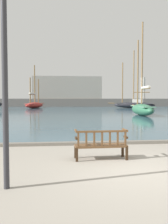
% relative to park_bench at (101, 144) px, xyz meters
% --- Properties ---
extents(ground_plane, '(160.00, 160.00, 0.00)m').
position_rel_park_bench_xyz_m(ground_plane, '(0.79, -1.36, -0.47)').
color(ground_plane, gray).
extents(harbor_water, '(100.00, 80.00, 0.08)m').
position_rel_park_bench_xyz_m(harbor_water, '(0.79, 42.64, -0.43)').
color(harbor_water, '#385666').
rests_on(harbor_water, ground).
extents(quay_edge_kerb, '(40.00, 0.30, 0.12)m').
position_rel_park_bench_xyz_m(quay_edge_kerb, '(0.79, 2.49, -0.41)').
color(quay_edge_kerb, slate).
rests_on(quay_edge_kerb, ground).
extents(park_bench, '(1.61, 0.55, 0.92)m').
position_rel_park_bench_xyz_m(park_bench, '(0.00, 0.00, 0.00)').
color(park_bench, '#322113').
rests_on(park_bench, ground).
extents(sailboat_nearest_port, '(8.62, 4.16, 10.75)m').
position_rel_park_bench_xyz_m(sailboat_nearest_port, '(13.10, 38.12, 0.43)').
color(sailboat_nearest_port, black).
rests_on(sailboat_nearest_port, harbor_water).
extents(sailboat_distant_harbor, '(2.09, 8.00, 9.92)m').
position_rel_park_bench_xyz_m(sailboat_distant_harbor, '(7.69, 18.38, 0.41)').
color(sailboat_distant_harbor, '#2D6647').
rests_on(sailboat_distant_harbor, harbor_water).
extents(sailboat_outer_port, '(4.02, 8.38, 8.10)m').
position_rel_park_bench_xyz_m(sailboat_outer_port, '(-5.66, 40.32, 0.34)').
color(sailboat_outer_port, maroon).
rests_on(sailboat_outer_port, harbor_water).
extents(lamp_post, '(0.28, 0.28, 4.24)m').
position_rel_park_bench_xyz_m(lamp_post, '(-2.39, -2.26, 2.10)').
color(lamp_post, '#2D2D33').
rests_on(lamp_post, ground).
extents(far_breakwater, '(48.21, 2.40, 6.82)m').
position_rel_park_bench_xyz_m(far_breakwater, '(1.06, 48.42, 1.90)').
color(far_breakwater, '#66605B').
rests_on(far_breakwater, ground).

